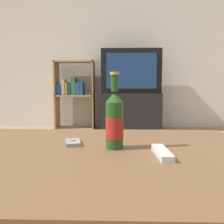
{
  "coord_description": "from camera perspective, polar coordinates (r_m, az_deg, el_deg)",
  "views": [
    {
      "loc": [
        0.08,
        -0.88,
        0.66
      ],
      "look_at": [
        0.04,
        0.36,
        0.52
      ],
      "focal_mm": 42.0,
      "sensor_mm": 36.0,
      "label": 1
    }
  ],
  "objects": [
    {
      "name": "back_wall",
      "position": [
        3.96,
        0.63,
        15.75
      ],
      "size": [
        8.0,
        0.05,
        2.6
      ],
      "color": "beige",
      "rests_on": "ground_plane"
    },
    {
      "name": "coffee_table",
      "position": [
        0.93,
        -3.2,
        -11.89
      ],
      "size": [
        1.14,
        0.9,
        0.42
      ],
      "color": "brown",
      "rests_on": "ground_plane"
    },
    {
      "name": "tv_stand",
      "position": [
        3.62,
        4.04,
        0.07
      ],
      "size": [
        0.81,
        0.46,
        0.52
      ],
      "color": "black",
      "rests_on": "ground_plane"
    },
    {
      "name": "television",
      "position": [
        3.6,
        4.12,
        8.8
      ],
      "size": [
        0.79,
        0.38,
        0.58
      ],
      "color": "black",
      "rests_on": "tv_stand"
    },
    {
      "name": "bookshelf",
      "position": [
        3.75,
        -8.34,
        4.19
      ],
      "size": [
        0.54,
        0.3,
        0.96
      ],
      "color": "#99754C",
      "rests_on": "ground_plane"
    },
    {
      "name": "beer_bottle",
      "position": [
        0.95,
        0.56,
        -1.9
      ],
      "size": [
        0.06,
        0.06,
        0.28
      ],
      "color": "#1E4219",
      "rests_on": "coffee_table"
    },
    {
      "name": "cell_phone",
      "position": [
        1.04,
        -8.52,
        -6.59
      ],
      "size": [
        0.08,
        0.11,
        0.02
      ],
      "rotation": [
        0.0,
        0.0,
        0.24
      ],
      "color": "gray",
      "rests_on": "coffee_table"
    },
    {
      "name": "remote_control",
      "position": [
        0.89,
        10.87,
        -8.69
      ],
      "size": [
        0.05,
        0.17,
        0.02
      ],
      "rotation": [
        0.0,
        0.0,
        0.07
      ],
      "color": "beige",
      "rests_on": "coffee_table"
    }
  ]
}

